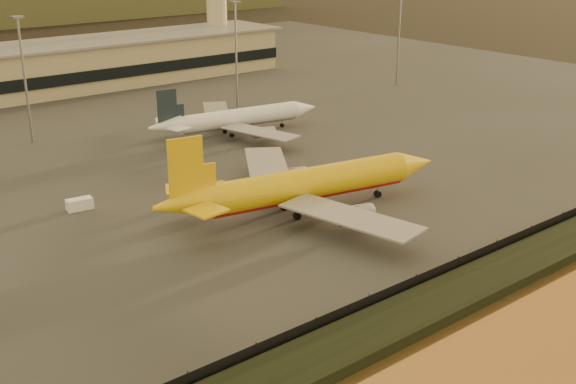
# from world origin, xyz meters

# --- Properties ---
(ground) EXTENTS (900.00, 900.00, 0.00)m
(ground) POSITION_xyz_m (0.00, 0.00, 0.00)
(ground) COLOR black
(ground) RESTS_ON ground
(embankment) EXTENTS (320.00, 7.00, 1.40)m
(embankment) POSITION_xyz_m (0.00, -17.00, 0.70)
(embankment) COLOR black
(embankment) RESTS_ON ground
(tarmac) EXTENTS (320.00, 220.00, 0.20)m
(tarmac) POSITION_xyz_m (0.00, 95.00, 0.10)
(tarmac) COLOR #2D2D2D
(tarmac) RESTS_ON ground
(perimeter_fence) EXTENTS (300.00, 0.05, 2.20)m
(perimeter_fence) POSITION_xyz_m (0.00, -13.00, 1.30)
(perimeter_fence) COLOR black
(perimeter_fence) RESTS_ON tarmac
(apron_light_masts) EXTENTS (152.20, 12.20, 25.40)m
(apron_light_masts) POSITION_xyz_m (15.00, 75.00, 15.70)
(apron_light_masts) COLOR slate
(apron_light_masts) RESTS_ON tarmac
(dhl_cargo_jet) EXTENTS (48.37, 46.72, 14.50)m
(dhl_cargo_jet) POSITION_xyz_m (8.62, 15.50, 4.53)
(dhl_cargo_jet) COLOR #DEAD0B
(dhl_cargo_jet) RESTS_ON tarmac
(white_narrowbody_jet) EXTENTS (39.23, 37.90, 11.28)m
(white_narrowbody_jet) POSITION_xyz_m (26.41, 58.88, 3.57)
(white_narrowbody_jet) COLOR white
(white_narrowbody_jet) RESTS_ON tarmac
(gse_vehicle_yellow) EXTENTS (4.59, 2.26, 2.02)m
(gse_vehicle_yellow) POSITION_xyz_m (1.55, 30.05, 1.21)
(gse_vehicle_yellow) COLOR #DEAD0B
(gse_vehicle_yellow) RESTS_ON tarmac
(gse_vehicle_white) EXTENTS (4.18, 2.27, 1.79)m
(gse_vehicle_white) POSITION_xyz_m (-18.17, 38.37, 1.10)
(gse_vehicle_white) COLOR white
(gse_vehicle_white) RESTS_ON tarmac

